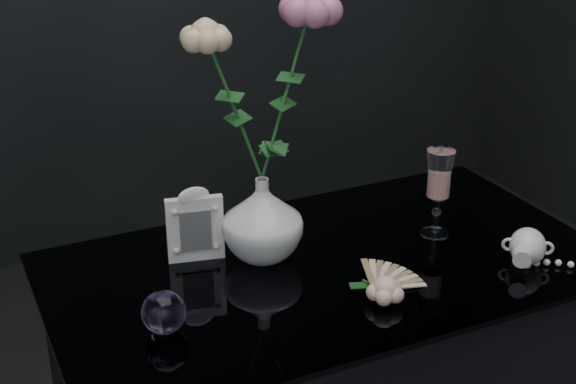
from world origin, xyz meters
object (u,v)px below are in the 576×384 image
picture_frame (195,224)px  wine_glass (438,194)px  vase (263,218)px  paperweight (164,312)px  loose_rose (385,290)px  pearl_jar (528,245)px

picture_frame → wine_glass: bearing=-1.2°
vase → paperweight: size_ratio=2.22×
loose_rose → pearl_jar: (0.32, 0.01, 0.01)m
vase → pearl_jar: bearing=-27.9°
vase → wine_glass: wine_glass is taller
picture_frame → loose_rose: bearing=-37.5°
wine_glass → paperweight: 0.61m
picture_frame → paperweight: bearing=-109.5°
wine_glass → paperweight: (-0.60, -0.10, -0.06)m
paperweight → loose_rose: paperweight is taller
picture_frame → pearl_jar: (0.56, -0.28, -0.04)m
picture_frame → paperweight: size_ratio=2.06×
pearl_jar → paperweight: bearing=-147.8°
wine_glass → picture_frame: wine_glass is taller
pearl_jar → vase: bearing=-169.9°
vase → wine_glass: size_ratio=0.88×
wine_glass → paperweight: wine_glass is taller
wine_glass → picture_frame: size_ratio=1.22×
picture_frame → loose_rose: (0.24, -0.29, -0.05)m
wine_glass → paperweight: size_ratio=2.51×
picture_frame → pearl_jar: picture_frame is taller
picture_frame → vase: bearing=-8.1°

